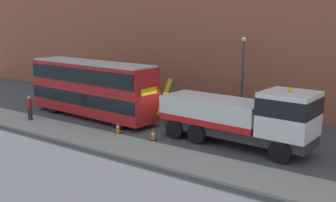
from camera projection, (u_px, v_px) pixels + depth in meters
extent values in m
plane|color=#424247|center=(163.00, 129.00, 25.44)|extent=(120.00, 120.00, 0.00)
cube|color=gray|center=(119.00, 145.00, 22.06)|extent=(60.00, 2.80, 0.15)
cube|color=#935138|center=(221.00, 6.00, 29.97)|extent=(60.00, 1.20, 16.00)
cube|color=#2D2D2D|center=(233.00, 130.00, 22.18)|extent=(9.12, 2.77, 0.55)
cube|color=white|center=(289.00, 114.00, 19.94)|extent=(2.76, 2.76, 2.30)
cube|color=black|center=(290.00, 105.00, 19.84)|extent=(2.78, 2.78, 0.90)
cube|color=silver|center=(214.00, 110.00, 22.78)|extent=(6.25, 2.98, 1.40)
cube|color=red|center=(213.00, 119.00, 22.88)|extent=(6.25, 3.03, 0.36)
cylinder|color=#B79914|center=(164.00, 97.00, 24.98)|extent=(1.25, 0.36, 2.52)
sphere|color=orange|center=(291.00, 90.00, 19.68)|extent=(0.24, 0.24, 0.24)
cylinder|color=black|center=(297.00, 141.00, 21.08)|extent=(1.18, 0.41, 1.16)
cylinder|color=black|center=(280.00, 152.00, 19.38)|extent=(1.18, 0.41, 1.16)
cylinder|color=black|center=(217.00, 126.00, 24.13)|extent=(1.18, 0.41, 1.16)
cylinder|color=black|center=(197.00, 134.00, 22.43)|extent=(1.18, 0.41, 1.16)
cylinder|color=black|center=(196.00, 121.00, 25.10)|extent=(1.18, 0.41, 1.16)
cylinder|color=black|center=(175.00, 129.00, 23.40)|extent=(1.18, 0.41, 1.16)
cube|color=#AD1E1E|center=(92.00, 100.00, 28.40)|extent=(11.13, 3.18, 1.90)
cube|color=#AD1E1E|center=(91.00, 75.00, 28.03)|extent=(10.91, 3.07, 1.70)
cube|color=black|center=(92.00, 96.00, 28.35)|extent=(11.03, 3.22, 0.90)
cube|color=black|center=(91.00, 74.00, 28.01)|extent=(10.81, 3.21, 1.00)
cube|color=#B2B2B2|center=(91.00, 62.00, 27.84)|extent=(10.68, 2.95, 0.12)
cube|color=yellow|center=(149.00, 91.00, 24.77)|extent=(0.15, 1.50, 0.44)
cylinder|color=black|center=(142.00, 115.00, 27.00)|extent=(1.06, 0.36, 1.04)
cylinder|color=black|center=(120.00, 121.00, 25.35)|extent=(1.06, 0.36, 1.04)
cylinder|color=black|center=(76.00, 102.00, 31.40)|extent=(1.06, 0.36, 1.04)
cylinder|color=black|center=(53.00, 106.00, 29.74)|extent=(1.06, 0.36, 1.04)
cylinder|color=#232333|center=(30.00, 114.00, 27.15)|extent=(0.39, 0.39, 0.85)
cube|color=maroon|center=(29.00, 103.00, 27.00)|extent=(0.39, 0.47, 0.62)
sphere|color=tan|center=(29.00, 97.00, 26.91)|extent=(0.24, 0.24, 0.24)
cone|color=orange|center=(118.00, 127.00, 24.55)|extent=(0.32, 0.32, 0.72)
cylinder|color=white|center=(118.00, 127.00, 24.55)|extent=(0.21, 0.21, 0.10)
cube|color=black|center=(118.00, 133.00, 24.62)|extent=(0.36, 0.36, 0.04)
cone|color=orange|center=(153.00, 134.00, 23.05)|extent=(0.32, 0.32, 0.72)
cylinder|color=white|center=(153.00, 134.00, 23.04)|extent=(0.21, 0.21, 0.10)
cube|color=black|center=(153.00, 140.00, 23.12)|extent=(0.36, 0.36, 0.04)
cylinder|color=#38383D|center=(242.00, 81.00, 27.61)|extent=(0.16, 0.16, 5.50)
sphere|color=#EAE5C6|center=(244.00, 39.00, 27.01)|extent=(0.36, 0.36, 0.36)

